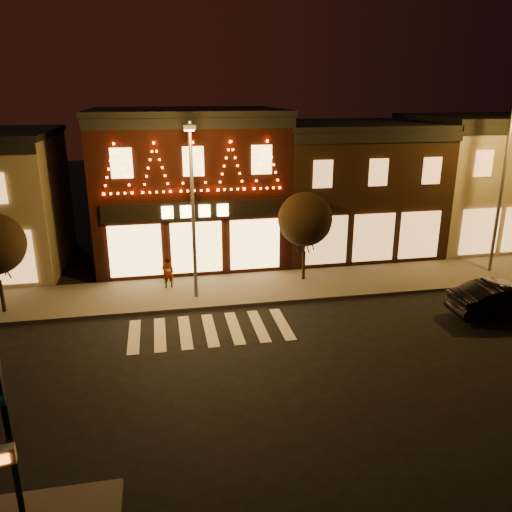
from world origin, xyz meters
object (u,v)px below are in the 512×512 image
object	(u,v)px
streetlamp_mid	(192,199)
dark_sedan	(505,300)
pedestrian	(168,272)
traffic_signal_near	(1,415)

from	to	relation	value
streetlamp_mid	dark_sedan	size ratio (longest dim) A/B	1.69
streetlamp_mid	pedestrian	distance (m)	4.32
dark_sedan	traffic_signal_near	bearing A→B (deg)	118.14
dark_sedan	pedestrian	xyz separation A→B (m)	(-13.94, 5.78, 0.16)
traffic_signal_near	dark_sedan	bearing A→B (deg)	16.96
dark_sedan	pedestrian	distance (m)	15.09
traffic_signal_near	pedestrian	size ratio (longest dim) A/B	3.01
streetlamp_mid	pedestrian	size ratio (longest dim) A/B	5.04
traffic_signal_near	pedestrian	world-z (taller)	traffic_signal_near
traffic_signal_near	pedestrian	xyz separation A→B (m)	(3.37, 14.41, -2.53)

